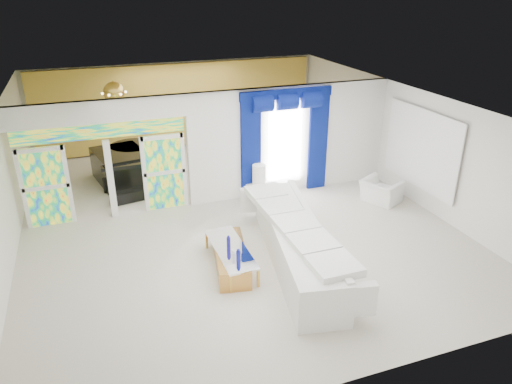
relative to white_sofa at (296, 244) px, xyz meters
name	(u,v)px	position (x,y,z in m)	size (l,w,h in m)	color
floor	(229,215)	(-0.67, 2.64, -0.44)	(12.00, 12.00, 0.00)	#B7AF9E
dividing_wall	(292,139)	(1.48, 3.64, 1.06)	(5.70, 0.18, 3.00)	white
dividing_header	(98,112)	(-3.52, 3.64, 2.29)	(4.30, 0.18, 0.55)	white
stained_panel_left	(46,187)	(-4.95, 3.64, 0.56)	(0.95, 0.04, 2.00)	#994C3F
stained_panel_right	(164,172)	(-2.10, 3.64, 0.56)	(0.95, 0.04, 2.00)	#994C3F
stained_transom	(101,131)	(-3.52, 3.64, 1.81)	(4.00, 0.05, 0.35)	#994C3F
window_pane	(285,143)	(1.23, 3.54, 1.01)	(1.00, 0.02, 2.30)	white
blue_drape_left	(251,149)	(0.23, 3.51, 0.96)	(0.55, 0.10, 2.80)	#040A4B
blue_drape_right	(318,141)	(2.23, 3.51, 0.96)	(0.55, 0.10, 2.80)	#040A4B
blue_pelmet	(286,94)	(1.23, 3.51, 2.38)	(2.60, 0.12, 0.25)	#040A4B
wall_mirror	(421,149)	(4.27, 1.64, 1.11)	(0.04, 2.70, 1.90)	white
gold_curtains	(179,106)	(-0.67, 8.54, 1.06)	(9.70, 0.12, 2.90)	gold
white_sofa	(296,244)	(0.00, 0.00, 0.00)	(0.98, 4.59, 0.87)	silver
coffee_table	(231,258)	(-1.35, 0.30, -0.23)	(0.63, 1.90, 0.42)	#BF843B
console_table	(269,191)	(0.68, 3.28, -0.22)	(1.28, 0.40, 0.43)	white
table_lamp	(259,175)	(0.38, 3.28, 0.28)	(0.36, 0.36, 0.58)	silver
armchair	(381,191)	(3.44, 2.00, -0.12)	(0.96, 0.84, 0.63)	silver
grand_piano	(121,166)	(-3.03, 5.97, 0.02)	(1.37, 1.79, 0.91)	black
piano_bench	(128,196)	(-3.03, 4.37, -0.29)	(0.89, 0.35, 0.30)	black
tv_console	(47,183)	(-5.06, 5.37, -0.01)	(0.59, 0.53, 0.85)	tan
chandelier	(114,92)	(-2.97, 6.04, 2.21)	(0.60, 0.60, 0.60)	gold
decanters	(233,251)	(-1.37, 0.03, 0.09)	(0.16, 0.61, 0.26)	#151992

